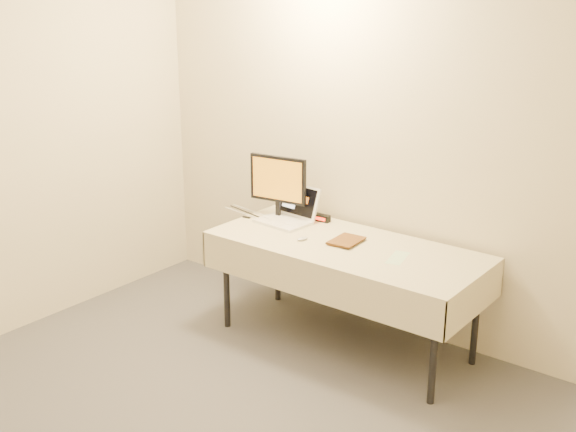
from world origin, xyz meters
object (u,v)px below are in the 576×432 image
Objects in this scene: table at (346,253)px; book at (335,223)px; laptop at (289,213)px; monitor at (278,182)px.

table is 7.67× the size of book.
laptop is 0.24m from monitor.
laptop is at bearing 161.78° from book.
laptop reaches higher than table.
book is (0.49, -0.13, 0.06)m from laptop.
laptop is at bearing 165.90° from table.
table is 0.21m from book.
table is 0.63m from laptop.
laptop reaches higher than book.
book is (0.60, -0.14, -0.15)m from monitor.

